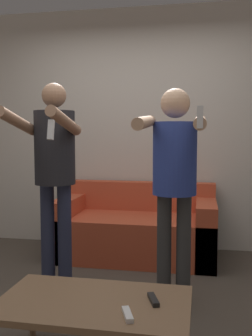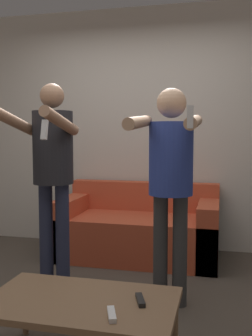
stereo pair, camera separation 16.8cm
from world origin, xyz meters
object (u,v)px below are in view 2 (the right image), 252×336
couch (138,231)px  person_standing_left (52,164)px  remote_near (112,314)px  remote_far (140,300)px  person_standing_right (170,170)px  coffee_table (81,306)px

couch → person_standing_left: size_ratio=0.97×
remote_near → remote_far: same height
couch → person_standing_left: 1.43m
person_standing_right → remote_near: 1.24m
remote_near → coffee_table: bearing=144.5°
person_standing_right → remote_near: size_ratio=10.61×
person_standing_right → remote_near: person_standing_right is taller
person_standing_left → remote_near: bearing=-53.6°
couch → coffee_table: 2.01m
remote_near → remote_far: 0.22m
couch → remote_near: bearing=-81.7°
person_standing_right → coffee_table: bearing=-112.2°
couch → person_standing_right: size_ratio=1.01×
coffee_table → remote_far: (0.32, 0.04, 0.05)m
person_standing_right → remote_far: size_ratio=10.60×
remote_near → couch: bearing=98.3°
remote_near → person_standing_left: bearing=126.4°
person_standing_left → coffee_table: bearing=-58.0°
coffee_table → remote_near: size_ratio=6.83×
person_standing_left → coffee_table: (0.57, -0.91, -0.70)m
couch → person_standing_left: person_standing_left is taller
couch → person_standing_left: (-0.47, -1.10, 0.78)m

